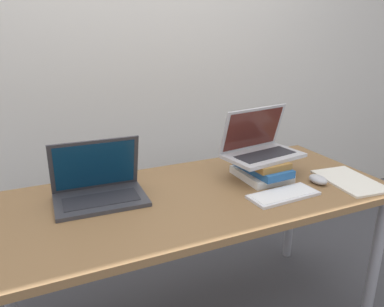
{
  "coord_description": "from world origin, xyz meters",
  "views": [
    {
      "loc": [
        -0.61,
        -0.94,
        1.37
      ],
      "look_at": [
        -0.01,
        0.36,
        0.88
      ],
      "focal_mm": 35.0,
      "sensor_mm": 36.0,
      "label": 1
    }
  ],
  "objects_px": {
    "book_stack": "(261,168)",
    "mouse": "(318,179)",
    "laptop_on_books": "(260,146)",
    "notepad": "(350,181)",
    "wireless_keyboard": "(283,195)",
    "laptop_left": "(99,188)"
  },
  "relations": [
    {
      "from": "book_stack",
      "to": "mouse",
      "type": "xyz_separation_m",
      "value": [
        0.19,
        -0.16,
        -0.03
      ]
    },
    {
      "from": "laptop_on_books",
      "to": "notepad",
      "type": "bearing_deg",
      "value": -36.27
    },
    {
      "from": "wireless_keyboard",
      "to": "mouse",
      "type": "bearing_deg",
      "value": 11.88
    },
    {
      "from": "book_stack",
      "to": "notepad",
      "type": "xyz_separation_m",
      "value": [
        0.34,
        -0.21,
        -0.04
      ]
    },
    {
      "from": "laptop_left",
      "to": "book_stack",
      "type": "height_order",
      "value": "laptop_left"
    },
    {
      "from": "laptop_left",
      "to": "laptop_on_books",
      "type": "relative_size",
      "value": 0.97
    },
    {
      "from": "book_stack",
      "to": "laptop_on_books",
      "type": "height_order",
      "value": "laptop_on_books"
    },
    {
      "from": "laptop_on_books",
      "to": "wireless_keyboard",
      "type": "xyz_separation_m",
      "value": [
        -0.04,
        -0.24,
        -0.14
      ]
    },
    {
      "from": "wireless_keyboard",
      "to": "notepad",
      "type": "relative_size",
      "value": 0.92
    },
    {
      "from": "mouse",
      "to": "laptop_left",
      "type": "bearing_deg",
      "value": 165.21
    },
    {
      "from": "notepad",
      "to": "laptop_on_books",
      "type": "bearing_deg",
      "value": 143.73
    },
    {
      "from": "laptop_on_books",
      "to": "wireless_keyboard",
      "type": "relative_size",
      "value": 1.24
    },
    {
      "from": "laptop_left",
      "to": "notepad",
      "type": "bearing_deg",
      "value": -15.25
    },
    {
      "from": "wireless_keyboard",
      "to": "mouse",
      "type": "height_order",
      "value": "mouse"
    },
    {
      "from": "laptop_on_books",
      "to": "wireless_keyboard",
      "type": "distance_m",
      "value": 0.28
    },
    {
      "from": "book_stack",
      "to": "mouse",
      "type": "distance_m",
      "value": 0.25
    },
    {
      "from": "laptop_left",
      "to": "wireless_keyboard",
      "type": "height_order",
      "value": "laptop_left"
    },
    {
      "from": "notepad",
      "to": "laptop_left",
      "type": "bearing_deg",
      "value": 164.75
    },
    {
      "from": "laptop_on_books",
      "to": "wireless_keyboard",
      "type": "height_order",
      "value": "laptop_on_books"
    },
    {
      "from": "laptop_on_books",
      "to": "laptop_left",
      "type": "bearing_deg",
      "value": 176.26
    },
    {
      "from": "laptop_left",
      "to": "mouse",
      "type": "distance_m",
      "value": 0.96
    },
    {
      "from": "laptop_on_books",
      "to": "wireless_keyboard",
      "type": "bearing_deg",
      "value": -99.37
    }
  ]
}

